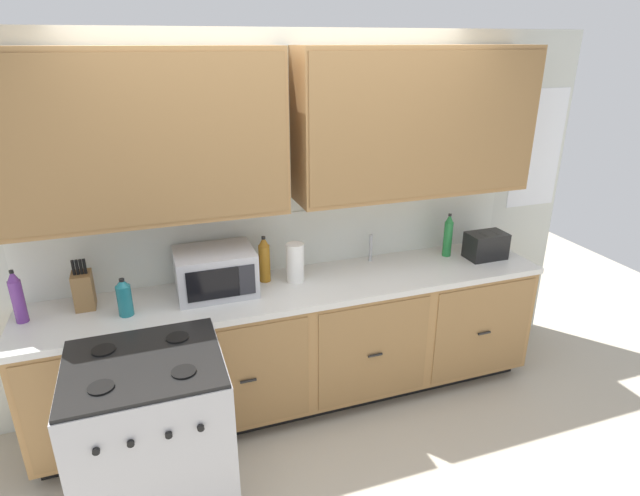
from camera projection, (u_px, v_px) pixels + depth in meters
ground_plane at (314, 427)px, 3.45m from camera, size 8.38×8.38×0.00m
wall_unit at (288, 165)px, 3.28m from camera, size 4.55×0.40×2.46m
counter_run at (300, 343)px, 3.54m from camera, size 3.38×0.64×0.91m
stove_range at (154, 438)px, 2.69m from camera, size 0.76×0.68×0.95m
microwave at (215, 272)px, 3.23m from camera, size 0.48×0.37×0.28m
toaster at (486, 245)px, 3.77m from camera, size 0.28×0.18×0.19m
knife_block at (83, 290)px, 3.05m from camera, size 0.11×0.14×0.31m
sink_faucet at (371, 248)px, 3.71m from camera, size 0.02×0.02×0.20m
paper_towel_roll at (295, 263)px, 3.39m from camera, size 0.12×0.12×0.26m
bottle_teal at (124, 297)px, 2.97m from camera, size 0.08×0.08×0.23m
bottle_amber at (264, 260)px, 3.38m from camera, size 0.07×0.07×0.31m
bottle_green at (448, 235)px, 3.78m from camera, size 0.06×0.06×0.32m
bottle_violet at (17, 297)px, 2.88m from camera, size 0.07×0.07×0.32m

